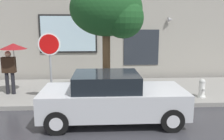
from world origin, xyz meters
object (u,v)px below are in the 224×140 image
object	(u,v)px
parked_car	(112,98)
street_tree	(110,12)
fire_hydrant	(202,88)
pedestrian_with_umbrella	(12,54)
stop_sign	(50,54)

from	to	relation	value
parked_car	street_tree	bearing A→B (deg)	89.95
fire_hydrant	pedestrian_with_umbrella	size ratio (longest dim) A/B	0.35
stop_sign	fire_hydrant	bearing A→B (deg)	2.51
street_tree	stop_sign	bearing A→B (deg)	-176.07
fire_hydrant	pedestrian_with_umbrella	bearing A→B (deg)	173.59
street_tree	pedestrian_with_umbrella	bearing A→B (deg)	166.28
pedestrian_with_umbrella	stop_sign	size ratio (longest dim) A/B	0.82
parked_car	street_tree	world-z (taller)	street_tree
pedestrian_with_umbrella	stop_sign	distance (m)	1.96
parked_car	pedestrian_with_umbrella	bearing A→B (deg)	145.97
parked_car	fire_hydrant	bearing A→B (deg)	26.15
fire_hydrant	stop_sign	size ratio (longest dim) A/B	0.29
parked_car	street_tree	xyz separation A→B (m)	(0.00, 1.60, 2.55)
pedestrian_with_umbrella	street_tree	bearing A→B (deg)	-13.72
parked_car	stop_sign	size ratio (longest dim) A/B	1.72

